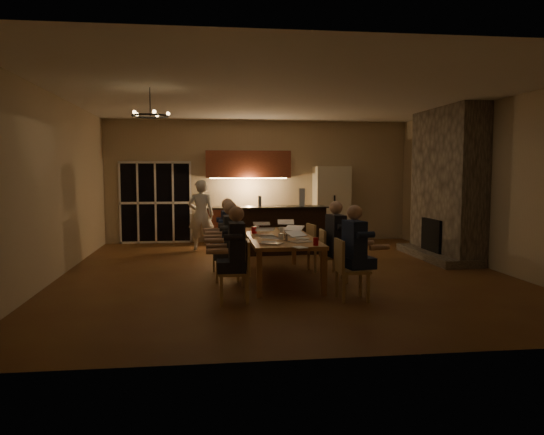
% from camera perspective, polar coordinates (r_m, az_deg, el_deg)
% --- Properties ---
extents(floor, '(9.00, 9.00, 0.00)m').
position_cam_1_polar(floor, '(9.83, 1.24, -5.96)').
color(floor, brown).
rests_on(floor, ground).
extents(back_wall, '(8.00, 0.04, 3.20)m').
position_cam_1_polar(back_wall, '(14.14, -1.45, 3.90)').
color(back_wall, tan).
rests_on(back_wall, ground).
extents(left_wall, '(0.04, 9.00, 3.20)m').
position_cam_1_polar(left_wall, '(9.90, -22.46, 3.06)').
color(left_wall, tan).
rests_on(left_wall, ground).
extents(right_wall, '(0.04, 9.00, 3.20)m').
position_cam_1_polar(right_wall, '(11.00, 22.50, 3.21)').
color(right_wall, tan).
rests_on(right_wall, ground).
extents(ceiling, '(8.00, 9.00, 0.04)m').
position_cam_1_polar(ceiling, '(9.75, 1.28, 12.96)').
color(ceiling, white).
rests_on(ceiling, back_wall).
extents(french_doors, '(1.86, 0.08, 2.10)m').
position_cam_1_polar(french_doors, '(14.10, -12.41, 1.55)').
color(french_doors, black).
rests_on(french_doors, ground).
extents(fireplace, '(0.58, 2.50, 3.20)m').
position_cam_1_polar(fireplace, '(11.91, 18.29, 3.45)').
color(fireplace, '#756A5C').
rests_on(fireplace, ground).
extents(kitchenette, '(2.24, 0.68, 2.40)m').
position_cam_1_polar(kitchenette, '(13.81, -2.55, 2.21)').
color(kitchenette, brown).
rests_on(kitchenette, ground).
extents(refrigerator, '(0.90, 0.68, 2.00)m').
position_cam_1_polar(refrigerator, '(14.12, 6.40, 1.44)').
color(refrigerator, beige).
rests_on(refrigerator, ground).
extents(dining_table, '(1.10, 2.83, 0.75)m').
position_cam_1_polar(dining_table, '(9.27, 0.78, -4.29)').
color(dining_table, '#B67848').
rests_on(dining_table, ground).
extents(bar_island, '(2.09, 0.81, 1.08)m').
position_cam_1_polar(bar_island, '(12.02, 0.97, -1.35)').
color(bar_island, black).
rests_on(bar_island, ground).
extents(chair_left_near, '(0.45, 0.45, 0.89)m').
position_cam_1_polar(chair_left_near, '(7.60, -4.11, -5.81)').
color(chair_left_near, tan).
rests_on(chair_left_near, ground).
extents(chair_left_mid, '(0.51, 0.51, 0.89)m').
position_cam_1_polar(chair_left_mid, '(8.75, -4.57, -4.39)').
color(chair_left_mid, tan).
rests_on(chair_left_mid, ground).
extents(chair_left_far, '(0.50, 0.50, 0.89)m').
position_cam_1_polar(chair_left_far, '(9.75, -5.06, -3.43)').
color(chair_left_far, tan).
rests_on(chair_left_far, ground).
extents(chair_right_near, '(0.45, 0.45, 0.89)m').
position_cam_1_polar(chair_right_near, '(7.82, 8.65, -5.56)').
color(chair_right_near, tan).
rests_on(chair_right_near, ground).
extents(chair_right_mid, '(0.45, 0.45, 0.89)m').
position_cam_1_polar(chair_right_mid, '(9.01, 6.70, -4.13)').
color(chair_right_mid, tan).
rests_on(chair_right_mid, ground).
extents(chair_right_far, '(0.50, 0.50, 0.89)m').
position_cam_1_polar(chair_right_far, '(9.99, 5.29, -3.23)').
color(chair_right_far, tan).
rests_on(chair_right_far, ground).
extents(person_left_near, '(0.60, 0.60, 1.38)m').
position_cam_1_polar(person_left_near, '(7.54, -3.82, -4.02)').
color(person_left_near, black).
rests_on(person_left_near, ground).
extents(person_right_near, '(0.69, 0.69, 1.38)m').
position_cam_1_polar(person_right_near, '(7.87, 8.83, -3.68)').
color(person_right_near, '#1C2647').
rests_on(person_right_near, ground).
extents(person_left_mid, '(0.61, 0.61, 1.38)m').
position_cam_1_polar(person_left_mid, '(8.65, -4.46, -2.85)').
color(person_left_mid, '#33383D').
rests_on(person_left_mid, ground).
extents(person_right_mid, '(0.68, 0.68, 1.38)m').
position_cam_1_polar(person_right_mid, '(8.88, 6.86, -2.67)').
color(person_right_mid, black).
rests_on(person_right_mid, ground).
extents(person_left_far, '(0.63, 0.63, 1.38)m').
position_cam_1_polar(person_left_far, '(9.70, -4.75, -2.00)').
color(person_left_far, '#1C2647').
rests_on(person_left_far, ground).
extents(standing_person, '(0.61, 0.41, 1.67)m').
position_cam_1_polar(standing_person, '(12.66, -7.64, 0.27)').
color(standing_person, silver).
rests_on(standing_person, ground).
extents(chandelier, '(0.59, 0.59, 0.03)m').
position_cam_1_polar(chandelier, '(8.82, -12.96, 10.60)').
color(chandelier, black).
rests_on(chandelier, ceiling).
extents(laptop_a, '(0.42, 0.42, 0.23)m').
position_cam_1_polar(laptop_a, '(8.19, -0.06, -2.07)').
color(laptop_a, silver).
rests_on(laptop_a, dining_table).
extents(laptop_b, '(0.42, 0.40, 0.23)m').
position_cam_1_polar(laptop_b, '(8.41, 3.07, -1.88)').
color(laptop_b, silver).
rests_on(laptop_b, dining_table).
extents(laptop_c, '(0.33, 0.29, 0.23)m').
position_cam_1_polar(laptop_c, '(9.26, -0.82, -1.24)').
color(laptop_c, silver).
rests_on(laptop_c, dining_table).
extents(laptop_d, '(0.42, 0.40, 0.23)m').
position_cam_1_polar(laptop_d, '(9.23, 2.16, -1.27)').
color(laptop_d, silver).
rests_on(laptop_d, dining_table).
extents(laptop_e, '(0.36, 0.33, 0.23)m').
position_cam_1_polar(laptop_e, '(10.25, -1.09, -0.64)').
color(laptop_e, silver).
rests_on(laptop_e, dining_table).
extents(laptop_f, '(0.35, 0.31, 0.23)m').
position_cam_1_polar(laptop_f, '(10.35, 1.52, -0.59)').
color(laptop_f, silver).
rests_on(laptop_f, dining_table).
extents(mug_front, '(0.09, 0.09, 0.10)m').
position_cam_1_polar(mug_front, '(8.73, 0.98, -2.04)').
color(mug_front, white).
rests_on(mug_front, dining_table).
extents(mug_mid, '(0.07, 0.07, 0.10)m').
position_cam_1_polar(mug_mid, '(9.72, 1.05, -1.32)').
color(mug_mid, white).
rests_on(mug_mid, dining_table).
extents(mug_back, '(0.09, 0.09, 0.10)m').
position_cam_1_polar(mug_back, '(9.92, -1.64, -1.19)').
color(mug_back, white).
rests_on(mug_back, dining_table).
extents(redcup_near, '(0.08, 0.08, 0.12)m').
position_cam_1_polar(redcup_near, '(8.04, 4.74, -2.60)').
color(redcup_near, '#B70C10').
rests_on(redcup_near, dining_table).
extents(redcup_mid, '(0.10, 0.10, 0.12)m').
position_cam_1_polar(redcup_mid, '(9.57, -1.94, -1.36)').
color(redcup_mid, '#B70C10').
rests_on(redcup_mid, dining_table).
extents(can_silver, '(0.06, 0.06, 0.12)m').
position_cam_1_polar(can_silver, '(8.54, 1.49, -2.13)').
color(can_silver, '#B2B2B7').
rests_on(can_silver, dining_table).
extents(can_cola, '(0.06, 0.06, 0.12)m').
position_cam_1_polar(can_cola, '(10.64, -1.35, -0.72)').
color(can_cola, '#3F0F0C').
rests_on(can_cola, dining_table).
extents(plate_near, '(0.24, 0.24, 0.02)m').
position_cam_1_polar(plate_near, '(8.78, 3.31, -2.28)').
color(plate_near, white).
rests_on(plate_near, dining_table).
extents(plate_left, '(0.25, 0.25, 0.02)m').
position_cam_1_polar(plate_left, '(8.30, -0.30, -2.69)').
color(plate_left, white).
rests_on(plate_left, dining_table).
extents(plate_far, '(0.23, 0.23, 0.02)m').
position_cam_1_polar(plate_far, '(10.05, 2.31, -1.35)').
color(plate_far, white).
rests_on(plate_far, dining_table).
extents(notepad, '(0.22, 0.26, 0.01)m').
position_cam_1_polar(notepad, '(7.78, 3.03, -3.24)').
color(notepad, white).
rests_on(notepad, dining_table).
extents(bar_bottle, '(0.07, 0.07, 0.24)m').
position_cam_1_polar(bar_bottle, '(11.92, -1.32, 1.78)').
color(bar_bottle, '#99999E').
rests_on(bar_bottle, bar_island).
extents(bar_blender, '(0.15, 0.15, 0.40)m').
position_cam_1_polar(bar_blender, '(12.06, 3.26, 2.20)').
color(bar_blender, silver).
rests_on(bar_blender, bar_island).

